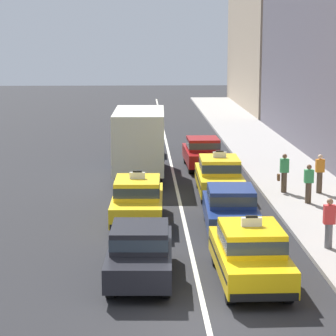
# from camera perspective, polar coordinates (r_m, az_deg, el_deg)

# --- Properties ---
(ground_plane) EXTENTS (160.00, 160.00, 0.00)m
(ground_plane) POSITION_cam_1_polar(r_m,az_deg,el_deg) (17.40, 3.21, -12.49)
(ground_plane) COLOR #232326
(lane_stripe_left_right) EXTENTS (0.14, 80.00, 0.01)m
(lane_stripe_left_right) POSITION_cam_1_polar(r_m,az_deg,el_deg) (36.61, 0.35, -0.13)
(lane_stripe_left_right) COLOR silver
(lane_stripe_left_right) RESTS_ON ground
(sidewalk_curb) EXTENTS (4.00, 90.00, 0.15)m
(sidewalk_curb) POSITION_cam_1_polar(r_m,az_deg,el_deg) (32.45, 10.66, -1.58)
(sidewalk_curb) COLOR #9E9993
(sidewalk_curb) RESTS_ON ground
(sedan_left_nearest) EXTENTS (1.92, 4.36, 1.58)m
(sedan_left_nearest) POSITION_cam_1_polar(r_m,az_deg,el_deg) (20.27, -2.22, -6.54)
(sedan_left_nearest) COLOR black
(sedan_left_nearest) RESTS_ON ground
(taxi_left_second) EXTENTS (1.96, 4.61, 1.96)m
(taxi_left_second) POSITION_cam_1_polar(r_m,az_deg,el_deg) (26.26, -2.41, -2.48)
(taxi_left_second) COLOR black
(taxi_left_second) RESTS_ON ground
(box_truck_left_third) EXTENTS (2.43, 7.01, 3.27)m
(box_truck_left_third) POSITION_cam_1_polar(r_m,az_deg,el_deg) (34.63, -2.25, 2.23)
(box_truck_left_third) COLOR black
(box_truck_left_third) RESTS_ON ground
(sedan_left_fourth) EXTENTS (1.87, 4.34, 1.58)m
(sedan_left_fourth) POSITION_cam_1_polar(r_m,az_deg,el_deg) (41.62, -2.05, 2.35)
(sedan_left_fourth) COLOR black
(sedan_left_fourth) RESTS_ON ground
(taxi_right_nearest) EXTENTS (1.88, 4.58, 1.96)m
(taxi_right_nearest) POSITION_cam_1_polar(r_m,az_deg,el_deg) (20.09, 6.51, -6.66)
(taxi_right_nearest) COLOR black
(taxi_right_nearest) RESTS_ON ground
(sedan_right_second) EXTENTS (1.91, 4.36, 1.58)m
(sedan_right_second) POSITION_cam_1_polar(r_m,az_deg,el_deg) (25.22, 4.97, -3.13)
(sedan_right_second) COLOR black
(sedan_right_second) RESTS_ON ground
(taxi_right_third) EXTENTS (1.89, 4.59, 1.96)m
(taxi_right_third) POSITION_cam_1_polar(r_m,az_deg,el_deg) (30.73, 4.05, -0.57)
(taxi_right_third) COLOR black
(taxi_right_third) RESTS_ON ground
(sedan_right_fourth) EXTENTS (1.85, 4.34, 1.58)m
(sedan_right_fourth) POSITION_cam_1_polar(r_m,az_deg,el_deg) (36.91, 2.75, 1.28)
(sedan_right_fourth) COLOR black
(sedan_right_fourth) RESTS_ON ground
(pedestrian_near_crosswalk) EXTENTS (0.36, 0.24, 1.66)m
(pedestrian_near_crosswalk) POSITION_cam_1_polar(r_m,az_deg,el_deg) (31.12, 11.89, -0.42)
(pedestrian_near_crosswalk) COLOR #473828
(pedestrian_near_crosswalk) RESTS_ON sidewalk_curb
(pedestrian_by_storefront) EXTENTS (0.47, 0.24, 1.65)m
(pedestrian_by_storefront) POSITION_cam_1_polar(r_m,az_deg,el_deg) (30.98, 9.14, -0.40)
(pedestrian_by_storefront) COLOR #473828
(pedestrian_by_storefront) RESTS_ON sidewalk_curb
(pedestrian_trailing) EXTENTS (0.36, 0.24, 1.60)m
(pedestrian_trailing) POSITION_cam_1_polar(r_m,az_deg,el_deg) (23.25, 12.60, -4.26)
(pedestrian_trailing) COLOR slate
(pedestrian_trailing) RESTS_ON sidewalk_curb
(pedestrian_far_corner) EXTENTS (0.36, 0.24, 1.56)m
(pedestrian_far_corner) POSITION_cam_1_polar(r_m,az_deg,el_deg) (29.18, 11.04, -1.22)
(pedestrian_far_corner) COLOR #473828
(pedestrian_far_corner) RESTS_ON sidewalk_curb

